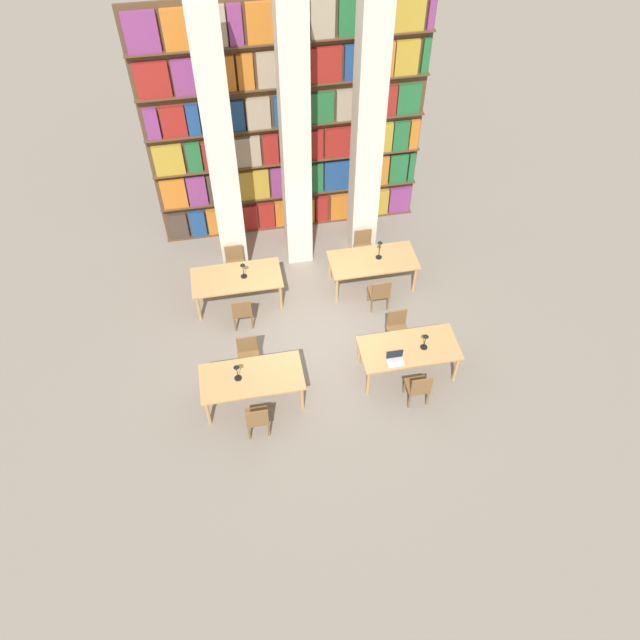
{
  "coord_description": "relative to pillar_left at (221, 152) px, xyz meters",
  "views": [
    {
      "loc": [
        -1.53,
        -8.33,
        10.12
      ],
      "look_at": [
        0.0,
        -0.13,
        0.67
      ],
      "focal_mm": 35.0,
      "sensor_mm": 36.0,
      "label": 1
    }
  ],
  "objects": [
    {
      "name": "ground_plane",
      "position": [
        1.51,
        -2.62,
        -3.0
      ],
      "size": [
        40.0,
        40.0,
        0.0
      ],
      "primitive_type": "plane",
      "color": "gray"
    },
    {
      "name": "bookshelf_bank",
      "position": [
        1.52,
        1.15,
        -0.31
      ],
      "size": [
        6.14,
        0.35,
        5.5
      ],
      "color": "brown",
      "rests_on": "ground_plane"
    },
    {
      "name": "pillar_left",
      "position": [
        0.0,
        0.0,
        0.0
      ],
      "size": [
        0.57,
        0.57,
        6.0
      ],
      "color": "silver",
      "rests_on": "ground_plane"
    },
    {
      "name": "pillar_center",
      "position": [
        1.51,
        0.0,
        0.0
      ],
      "size": [
        0.57,
        0.57,
        6.0
      ],
      "color": "silver",
      "rests_on": "ground_plane"
    },
    {
      "name": "pillar_right",
      "position": [
        3.02,
        0.0,
        0.0
      ],
      "size": [
        0.57,
        0.57,
        6.0
      ],
      "color": "silver",
      "rests_on": "ground_plane"
    },
    {
      "name": "reading_table_0",
      "position": [
        -0.02,
        -3.96,
        -2.34
      ],
      "size": [
        1.93,
        0.93,
        0.74
      ],
      "color": "tan",
      "rests_on": "ground_plane"
    },
    {
      "name": "chair_0",
      "position": [
        -0.02,
        -4.71,
        -2.54
      ],
      "size": [
        0.42,
        0.4,
        0.86
      ],
      "color": "brown",
      "rests_on": "ground_plane"
    },
    {
      "name": "chair_1",
      "position": [
        -0.02,
        -3.21,
        -2.54
      ],
      "size": [
        0.42,
        0.4,
        0.86
      ],
      "rotation": [
        0.0,
        0.0,
        3.14
      ],
      "color": "brown",
      "rests_on": "ground_plane"
    },
    {
      "name": "desk_lamp_0",
      "position": [
        -0.26,
        -3.96,
        -1.99
      ],
      "size": [
        0.14,
        0.14,
        0.4
      ],
      "color": "black",
      "rests_on": "reading_table_0"
    },
    {
      "name": "reading_table_1",
      "position": [
        3.06,
        -3.83,
        -2.34
      ],
      "size": [
        1.93,
        0.93,
        0.74
      ],
      "color": "tan",
      "rests_on": "ground_plane"
    },
    {
      "name": "chair_2",
      "position": [
        3.06,
        -4.58,
        -2.54
      ],
      "size": [
        0.42,
        0.4,
        0.86
      ],
      "color": "brown",
      "rests_on": "ground_plane"
    },
    {
      "name": "chair_3",
      "position": [
        3.06,
        -3.08,
        -2.54
      ],
      "size": [
        0.42,
        0.4,
        0.86
      ],
      "rotation": [
        0.0,
        0.0,
        3.14
      ],
      "color": "brown",
      "rests_on": "ground_plane"
    },
    {
      "name": "desk_lamp_1",
      "position": [
        3.34,
        -3.88,
        -2.0
      ],
      "size": [
        0.14,
        0.14,
        0.39
      ],
      "color": "black",
      "rests_on": "reading_table_1"
    },
    {
      "name": "laptop",
      "position": [
        2.71,
        -4.1,
        -2.22
      ],
      "size": [
        0.32,
        0.22,
        0.21
      ],
      "color": "silver",
      "rests_on": "reading_table_1"
    },
    {
      "name": "reading_table_2",
      "position": [
        -0.04,
        -1.28,
        -2.34
      ],
      "size": [
        1.93,
        0.93,
        0.74
      ],
      "color": "tan",
      "rests_on": "ground_plane"
    },
    {
      "name": "chair_4",
      "position": [
        -0.02,
        -2.03,
        -2.54
      ],
      "size": [
        0.42,
        0.4,
        0.86
      ],
      "color": "brown",
      "rests_on": "ground_plane"
    },
    {
      "name": "chair_5",
      "position": [
        -0.02,
        -0.53,
        -2.54
      ],
      "size": [
        0.42,
        0.4,
        0.86
      ],
      "rotation": [
        0.0,
        0.0,
        3.14
      ],
      "color": "brown",
      "rests_on": "ground_plane"
    },
    {
      "name": "desk_lamp_2",
      "position": [
        0.12,
        -1.29,
        -1.99
      ],
      "size": [
        0.14,
        0.14,
        0.39
      ],
      "color": "black",
      "rests_on": "reading_table_2"
    },
    {
      "name": "reading_table_3",
      "position": [
        2.97,
        -1.29,
        -2.34
      ],
      "size": [
        1.93,
        0.93,
        0.74
      ],
      "color": "tan",
      "rests_on": "ground_plane"
    },
    {
      "name": "chair_6",
      "position": [
        2.94,
        -2.04,
        -2.54
      ],
      "size": [
        0.42,
        0.4,
        0.86
      ],
      "color": "brown",
      "rests_on": "ground_plane"
    },
    {
      "name": "chair_7",
      "position": [
        2.94,
        -0.54,
        -2.54
      ],
      "size": [
        0.42,
        0.4,
        0.86
      ],
      "rotation": [
        0.0,
        0.0,
        3.14
      ],
      "color": "brown",
      "rests_on": "ground_plane"
    },
    {
      "name": "desk_lamp_3",
      "position": [
        3.11,
        -1.24,
        -1.93
      ],
      "size": [
        0.14,
        0.14,
        0.49
      ],
      "color": "black",
      "rests_on": "reading_table_3"
    }
  ]
}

